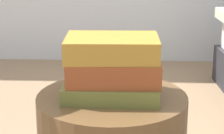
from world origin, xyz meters
TOP-DOWN VIEW (x-y plane):
  - book_olive at (-0.00, -0.00)m, footprint 0.26×0.19m
  - book_rust at (0.01, -0.00)m, footprint 0.24×0.17m
  - book_ochre at (0.00, 0.00)m, footprint 0.25×0.17m

SIDE VIEW (x-z plane):
  - book_olive at x=0.00m, z-range 0.45..0.49m
  - book_rust at x=0.01m, z-range 0.49..0.56m
  - book_ochre at x=0.00m, z-range 0.56..0.61m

